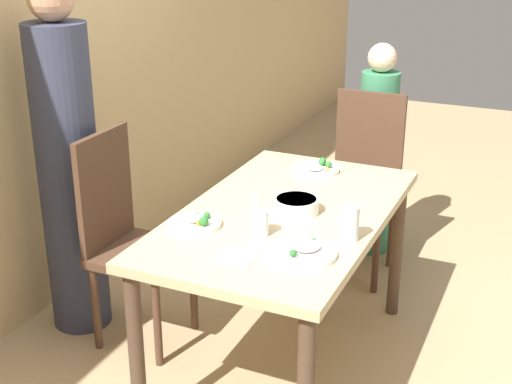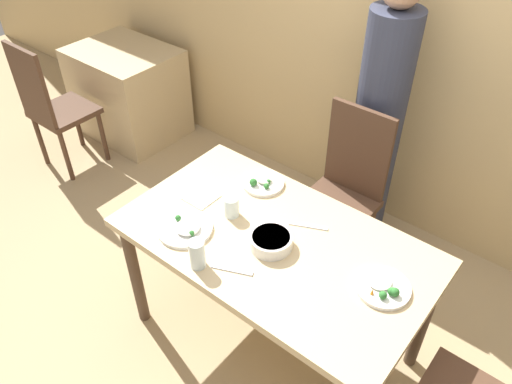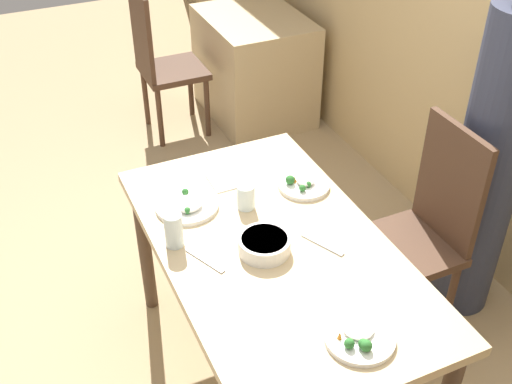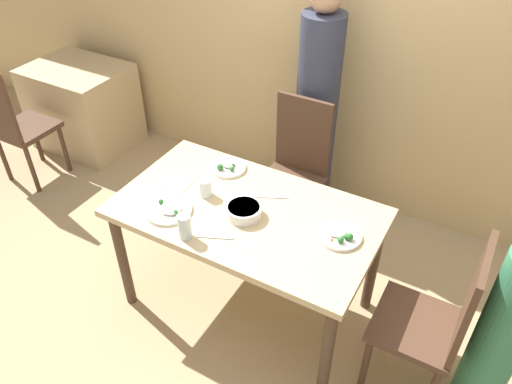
{
  "view_description": "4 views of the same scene",
  "coord_description": "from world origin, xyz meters",
  "px_view_note": "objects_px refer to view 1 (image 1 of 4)",
  "views": [
    {
      "loc": [
        -2.53,
        -1.01,
        1.91
      ],
      "look_at": [
        -0.09,
        0.09,
        0.85
      ],
      "focal_mm": 50.0,
      "sensor_mm": 36.0,
      "label": 1
    },
    {
      "loc": [
        0.92,
        -1.28,
        2.33
      ],
      "look_at": [
        -0.1,
        -0.02,
        0.99
      ],
      "focal_mm": 35.0,
      "sensor_mm": 36.0,
      "label": 2
    },
    {
      "loc": [
        1.58,
        -0.79,
        2.28
      ],
      "look_at": [
        -0.06,
        -0.05,
        0.97
      ],
      "focal_mm": 45.0,
      "sensor_mm": 36.0,
      "label": 3
    },
    {
      "loc": [
        1.03,
        -1.73,
        2.45
      ],
      "look_at": [
        0.06,
        -0.0,
        0.89
      ],
      "focal_mm": 35.0,
      "sensor_mm": 36.0,
      "label": 4
    }
  ],
  "objects_px": {
    "chair_adult_spot": "(128,234)",
    "bowl_curry": "(296,205)",
    "chair_child_spot": "(362,181)",
    "person_adult": "(68,172)",
    "person_child": "(376,157)",
    "glass_water_tall": "(260,223)",
    "plate_rice_adult": "(316,169)"
  },
  "relations": [
    {
      "from": "person_child",
      "to": "glass_water_tall",
      "type": "relative_size",
      "value": 12.2
    },
    {
      "from": "plate_rice_adult",
      "to": "glass_water_tall",
      "type": "xyz_separation_m",
      "value": [
        -0.76,
        -0.04,
        0.04
      ]
    },
    {
      "from": "chair_adult_spot",
      "to": "glass_water_tall",
      "type": "bearing_deg",
      "value": -104.1
    },
    {
      "from": "chair_child_spot",
      "to": "person_adult",
      "type": "distance_m",
      "value": 1.58
    },
    {
      "from": "chair_child_spot",
      "to": "bowl_curry",
      "type": "distance_m",
      "value": 1.07
    },
    {
      "from": "plate_rice_adult",
      "to": "glass_water_tall",
      "type": "distance_m",
      "value": 0.77
    },
    {
      "from": "bowl_curry",
      "to": "glass_water_tall",
      "type": "xyz_separation_m",
      "value": [
        -0.27,
        0.05,
        0.02
      ]
    },
    {
      "from": "plate_rice_adult",
      "to": "person_child",
      "type": "bearing_deg",
      "value": -5.6
    },
    {
      "from": "person_adult",
      "to": "glass_water_tall",
      "type": "xyz_separation_m",
      "value": [
        -0.19,
        -1.05,
        0.01
      ]
    },
    {
      "from": "chair_adult_spot",
      "to": "plate_rice_adult",
      "type": "distance_m",
      "value": 0.94
    },
    {
      "from": "person_adult",
      "to": "glass_water_tall",
      "type": "height_order",
      "value": "person_adult"
    },
    {
      "from": "chair_child_spot",
      "to": "glass_water_tall",
      "type": "height_order",
      "value": "chair_child_spot"
    },
    {
      "from": "chair_child_spot",
      "to": "person_child",
      "type": "bearing_deg",
      "value": 90.0
    },
    {
      "from": "chair_adult_spot",
      "to": "chair_child_spot",
      "type": "bearing_deg",
      "value": -35.0
    },
    {
      "from": "person_adult",
      "to": "bowl_curry",
      "type": "height_order",
      "value": "person_adult"
    },
    {
      "from": "chair_adult_spot",
      "to": "chair_child_spot",
      "type": "height_order",
      "value": "same"
    },
    {
      "from": "chair_child_spot",
      "to": "plate_rice_adult",
      "type": "bearing_deg",
      "value": -98.38
    },
    {
      "from": "plate_rice_adult",
      "to": "glass_water_tall",
      "type": "bearing_deg",
      "value": -176.68
    },
    {
      "from": "person_child",
      "to": "bowl_curry",
      "type": "distance_m",
      "value": 1.32
    },
    {
      "from": "chair_adult_spot",
      "to": "bowl_curry",
      "type": "bearing_deg",
      "value": -84.26
    },
    {
      "from": "chair_child_spot",
      "to": "glass_water_tall",
      "type": "bearing_deg",
      "value": -91.55
    },
    {
      "from": "chair_child_spot",
      "to": "glass_water_tall",
      "type": "distance_m",
      "value": 1.33
    },
    {
      "from": "glass_water_tall",
      "to": "chair_adult_spot",
      "type": "bearing_deg",
      "value": 75.9
    },
    {
      "from": "person_adult",
      "to": "chair_adult_spot",
      "type": "bearing_deg",
      "value": -90.0
    },
    {
      "from": "chair_adult_spot",
      "to": "bowl_curry",
      "type": "relative_size",
      "value": 5.31
    },
    {
      "from": "person_child",
      "to": "bowl_curry",
      "type": "bearing_deg",
      "value": -179.52
    },
    {
      "from": "chair_child_spot",
      "to": "person_adult",
      "type": "height_order",
      "value": "person_adult"
    },
    {
      "from": "plate_rice_adult",
      "to": "glass_water_tall",
      "type": "relative_size",
      "value": 2.18
    },
    {
      "from": "chair_adult_spot",
      "to": "bowl_curry",
      "type": "height_order",
      "value": "chair_adult_spot"
    },
    {
      "from": "chair_child_spot",
      "to": "bowl_curry",
      "type": "bearing_deg",
      "value": -89.4
    },
    {
      "from": "person_adult",
      "to": "plate_rice_adult",
      "type": "relative_size",
      "value": 7.55
    },
    {
      "from": "chair_child_spot",
      "to": "person_adult",
      "type": "relative_size",
      "value": 0.6
    }
  ]
}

